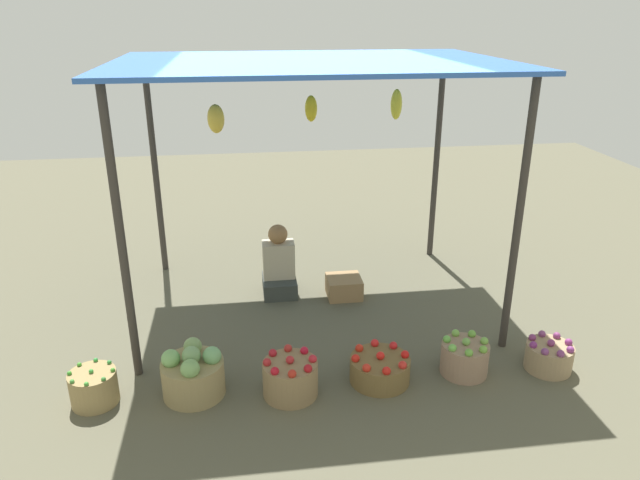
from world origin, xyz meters
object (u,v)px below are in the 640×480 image
basket_green_chilies (94,387)px  basket_green_apples (465,357)px  basket_cabbages (193,374)px  basket_red_tomatoes (380,369)px  wooden_crate_near_vendor (344,287)px  vendor_person (279,267)px  basket_red_apples (290,377)px  basket_purple_onions (549,356)px

basket_green_chilies → basket_green_apples: 3.05m
basket_cabbages → basket_red_tomatoes: size_ratio=0.99×
basket_red_tomatoes → wooden_crate_near_vendor: basket_red_tomatoes is taller
wooden_crate_near_vendor → vendor_person: bearing=164.5°
basket_red_tomatoes → basket_green_apples: 0.74m
vendor_person → basket_green_chilies: 2.37m
vendor_person → basket_red_apples: size_ratio=1.74×
basket_purple_onions → wooden_crate_near_vendor: (-1.52, 1.61, -0.02)m
basket_green_chilies → wooden_crate_near_vendor: bearing=34.3°
basket_red_tomatoes → vendor_person: bearing=112.0°
basket_green_apples → wooden_crate_near_vendor: (-0.77, 1.56, -0.04)m
vendor_person → basket_red_apples: (-0.04, -1.85, -0.14)m
basket_green_chilies → basket_purple_onions: size_ratio=0.93×
basket_green_apples → basket_purple_onions: basket_green_apples is taller
vendor_person → basket_red_tomatoes: size_ratio=1.54×
basket_cabbages → basket_red_apples: basket_cabbages is taller
basket_cabbages → basket_green_apples: 2.28m
basket_green_chilies → basket_red_tomatoes: 2.31m
basket_green_apples → wooden_crate_near_vendor: 1.74m
basket_purple_onions → basket_cabbages: bearing=178.9°
basket_red_tomatoes → basket_green_apples: size_ratio=1.25×
basket_green_chilies → basket_red_tomatoes: size_ratio=0.73×
vendor_person → wooden_crate_near_vendor: bearing=-15.5°
vendor_person → basket_red_apples: bearing=-91.4°
basket_red_apples → basket_red_tomatoes: basket_red_apples is taller
vendor_person → basket_purple_onions: vendor_person is taller
basket_green_chilies → basket_purple_onions: 3.80m
basket_green_chilies → basket_red_tomatoes: bearing=-0.5°
basket_green_chilies → basket_cabbages: size_ratio=0.74×
vendor_person → basket_green_apples: size_ratio=1.93×
basket_red_tomatoes → basket_green_apples: (0.74, 0.02, 0.03)m
basket_red_apples → vendor_person: bearing=88.6°
basket_green_apples → basket_purple_onions: (0.75, -0.05, -0.02)m
basket_green_chilies → basket_green_apples: (3.05, -0.00, 0.01)m
basket_red_apples → basket_green_apples: bearing=3.8°
vendor_person → basket_red_tomatoes: (0.72, -1.77, -0.19)m
basket_green_apples → basket_red_tomatoes: bearing=-178.7°
basket_cabbages → wooden_crate_near_vendor: (1.51, 1.55, -0.08)m
basket_green_chilies → basket_red_apples: size_ratio=0.83×
vendor_person → basket_red_tomatoes: bearing=-68.0°
basket_red_apples → basket_red_tomatoes: (0.76, 0.08, -0.04)m
basket_purple_onions → wooden_crate_near_vendor: 2.21m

